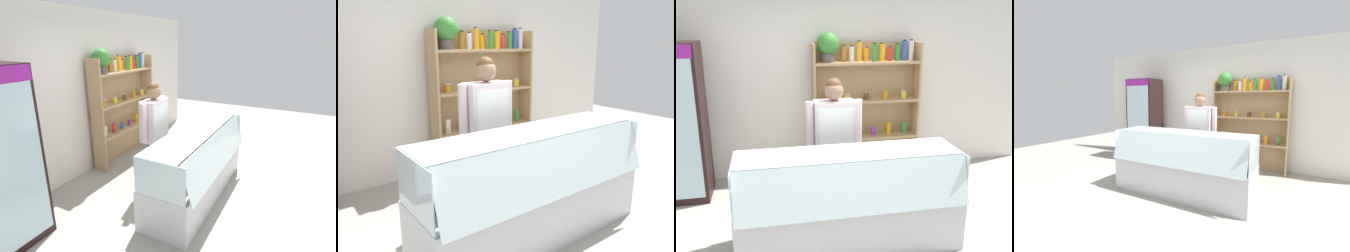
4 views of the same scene
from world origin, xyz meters
TOP-DOWN VIEW (x-y plane):
  - ground_plane at (0.00, 0.00)m, footprint 12.00×12.00m
  - back_wall at (0.00, 2.12)m, footprint 6.80×0.10m
  - shelving_unit at (0.60, 1.89)m, footprint 1.54×0.30m
  - deli_display_case at (0.05, 0.07)m, footprint 2.23×0.74m
  - shop_clerk at (0.03, 0.78)m, footprint 0.65×0.25m

SIDE VIEW (x-z plane):
  - ground_plane at x=0.00m, z-range 0.00..0.00m
  - deli_display_case at x=0.05m, z-range -0.19..0.82m
  - shop_clerk at x=0.03m, z-range 0.15..1.79m
  - shelving_unit at x=0.60m, z-range 0.18..2.27m
  - back_wall at x=0.00m, z-range 0.00..2.70m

